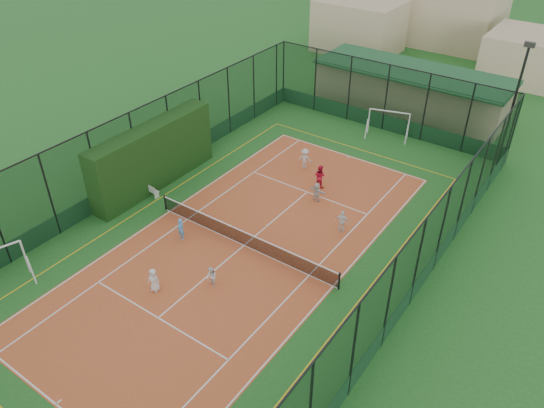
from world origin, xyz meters
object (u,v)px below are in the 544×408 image
Objects in this scene: white_bench at (149,188)px; child_far_back at (317,192)px; floodlight_ne at (512,108)px; child_far_right at (342,221)px; child_near_left at (154,280)px; child_near_right at (211,277)px; coach at (320,176)px; child_near_mid at (181,229)px; futsal_goal_far at (388,124)px; clubhouse at (411,88)px; child_far_left at (305,158)px.

white_bench is 10.21m from child_far_back.
child_far_right is (-4.95, -12.47, -3.44)m from floodlight_ne.
child_near_left is 1.14× the size of child_near_right.
white_bench is at bearing 44.02° from coach.
floodlight_ne is 6.26× the size of child_near_mid.
floodlight_ne reaches higher than white_bench.
futsal_goal_far is (8.53, 15.63, 0.53)m from white_bench.
child_far_right is at bearing -78.44° from clubhouse.
child_far_back is at bearing 118.75° from coach.
child_far_back is at bearing 66.58° from child_near_left.
futsal_goal_far is 1.99× the size of coach.
child_far_back reaches higher than white_bench.
child_near_mid is at bearing -97.59° from clubhouse.
floodlight_ne is 12.87m from coach.
futsal_goal_far reaches higher than child_near_mid.
child_far_right is at bearing 125.09° from child_far_left.
coach is (-3.39, 3.27, 0.08)m from child_far_right.
coach is (3.39, 8.88, 0.09)m from child_near_mid.
child_near_right is (8.43, -4.00, 0.15)m from white_bench.
clubhouse reaches higher than white_bench.
child_near_mid reaches higher than child_near_left.
child_far_back is at bearing 35.86° from white_bench.
coach reaches higher than child_near_left.
child_far_back is at bearing 71.95° from child_near_mid.
child_near_left is at bearing -92.99° from clubhouse.
clubhouse is 18.26m from child_far_right.
futsal_goal_far reaches higher than child_near_left.
child_far_right is at bearing 140.18° from coach.
child_near_right is at bearing -20.87° from white_bench.
clubhouse is 16.10m from child_far_back.
floodlight_ne is at bearing 53.76° from child_near_left.
child_near_mid is (-3.13, -23.49, -0.91)m from clubhouse.
child_near_left is at bearing -54.59° from child_near_mid.
white_bench is 10.52m from coach.
child_near_right is at bearing 87.18° from child_far_left.
child_far_right is at bearing -92.95° from futsal_goal_far.
child_near_right is 0.76× the size of coach.
clubhouse is at bearing 111.68° from child_near_right.
floodlight_ne is 21.78m from child_near_right.
floodlight_ne is 5.52× the size of coach.
child_near_left is 2.74m from child_near_right.
child_near_right is at bearing -111.77° from floodlight_ne.
coach is at bearing -88.98° from clubhouse.
futsal_goal_far is 2.21× the size of child_far_right.
coach is (1.68, 12.57, 0.10)m from child_near_left.
child_near_mid is 0.95× the size of child_far_left.
child_near_right is 9.32m from child_far_back.
child_near_left reaches higher than child_near_right.
clubhouse reaches higher than child_far_back.
child_far_left is at bearing 92.82° from child_near_mid.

